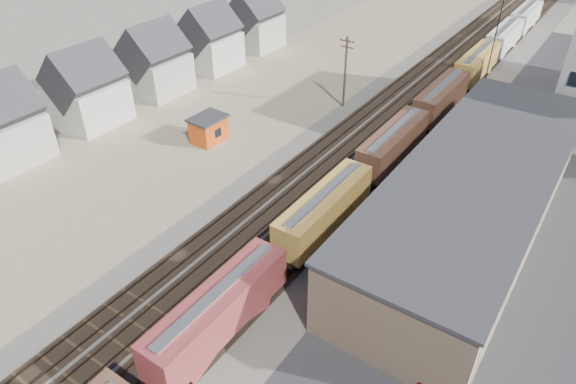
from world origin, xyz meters
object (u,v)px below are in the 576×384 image
Objects in this scene: maintenance_shed at (209,129)px; parked_car_red at (428,376)px; freight_train at (419,119)px; utility_pole_north at (345,71)px.

maintenance_shed is 40.02m from parked_car_red.
utility_pole_north reaches higher than freight_train.
freight_train is at bearing 35.57° from maintenance_shed.
parked_car_red is at bearing -66.22° from freight_train.
parked_car_red is (14.55, -33.03, -2.06)m from freight_train.
freight_train is 26.16m from maintenance_shed.
utility_pole_north reaches higher than maintenance_shed.
maintenance_shed is 1.08× the size of parked_car_red.
utility_pole_north is 20.64m from maintenance_shed.
freight_train is 36.15m from parked_car_red.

